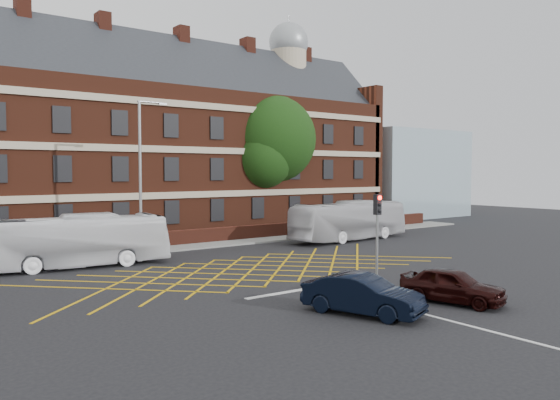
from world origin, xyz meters
TOP-DOWN VIEW (x-y plane):
  - ground at (0.00, 0.00)m, footprint 120.00×120.00m
  - victorian_building at (0.25, 22.00)m, footprint 51.00×12.17m
  - boundary_wall at (0.00, 13.00)m, footprint 56.00×0.50m
  - far_pavement at (0.00, 12.00)m, footprint 60.00×3.00m
  - glass_block at (34.00, 21.00)m, footprint 14.00×10.00m
  - box_junction_hatching at (0.00, 2.00)m, footprint 8.22×8.22m
  - stop_line at (0.00, -3.50)m, footprint 8.00×0.30m
  - centre_line at (0.00, -10.00)m, footprint 0.15×14.00m
  - bus_left at (-7.67, 8.48)m, footprint 10.81×3.82m
  - bus_right at (13.14, 8.01)m, footprint 11.00×3.33m
  - car_navy at (-1.83, -8.12)m, footprint 3.02×4.80m
  - car_maroon at (2.39, -9.02)m, footprint 2.69×4.48m
  - deciduous_tree at (12.41, 17.29)m, footprint 8.05×7.94m
  - traffic_light_near at (2.32, -4.97)m, footprint 0.70×0.70m
  - street_lamp at (-3.25, 9.18)m, footprint 2.25×1.00m
  - utility_cabinet at (0.35, -5.69)m, footprint 0.48×0.40m

SIDE VIEW (x-z plane):
  - ground at x=0.00m, z-range 0.00..0.00m
  - box_junction_hatching at x=0.00m, z-range 0.00..0.02m
  - stop_line at x=0.00m, z-range 0.00..0.02m
  - centre_line at x=0.00m, z-range 0.00..0.02m
  - far_pavement at x=0.00m, z-range 0.00..0.12m
  - utility_cabinet at x=0.35m, z-range 0.00..0.98m
  - boundary_wall at x=0.00m, z-range 0.00..1.10m
  - car_maroon at x=2.39m, z-range 0.00..1.43m
  - car_navy at x=-1.83m, z-range 0.00..1.49m
  - bus_left at x=-7.67m, z-range 0.00..2.95m
  - bus_right at x=13.14m, z-range 0.00..3.02m
  - traffic_light_near at x=2.32m, z-range -0.37..3.90m
  - street_lamp at x=-3.25m, z-range -1.44..8.16m
  - glass_block at x=34.00m, z-range 0.00..10.00m
  - deciduous_tree at x=12.41m, z-range 1.55..13.71m
  - victorian_building at x=0.25m, z-range -2.36..18.04m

